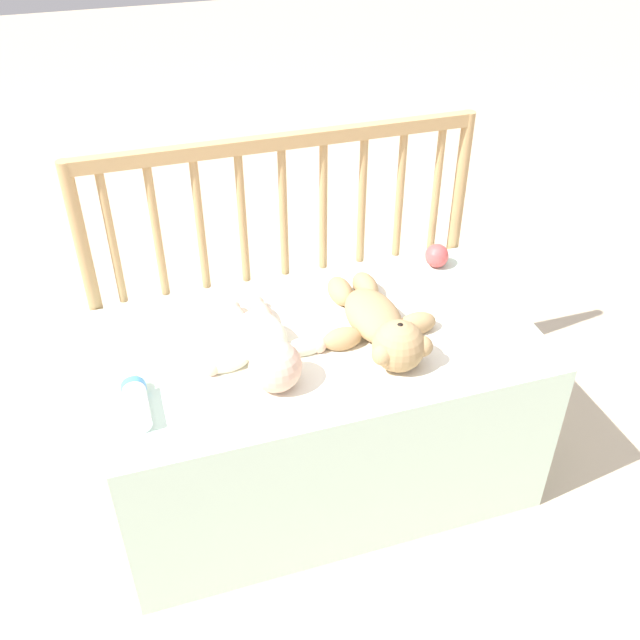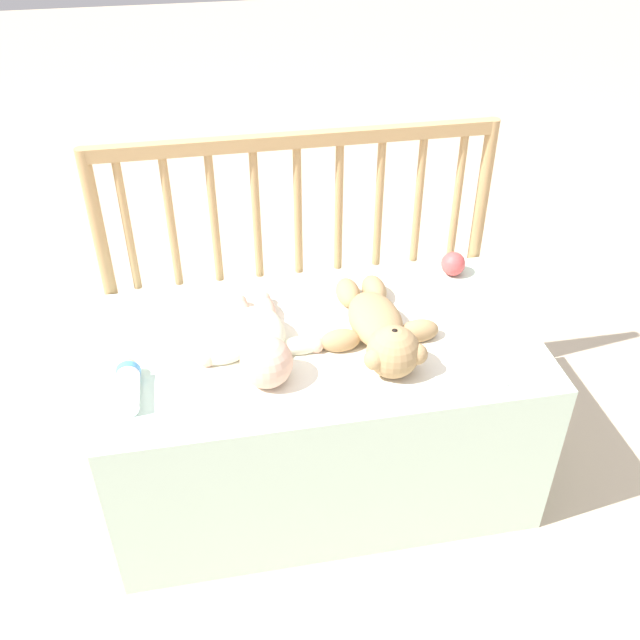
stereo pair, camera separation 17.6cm
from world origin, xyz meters
name	(u,v)px [view 2 (the right image)]	position (x,y,z in m)	size (l,w,h in m)	color
ground_plane	(320,472)	(0.00, 0.00, 0.00)	(12.00, 12.00, 0.00)	#C6B293
crib_mattress	(320,411)	(0.00, 0.00, 0.25)	(1.10, 0.61, 0.49)	silver
crib_rail	(298,230)	(0.00, 0.33, 0.63)	(1.10, 0.04, 0.91)	tan
blanket	(321,338)	(0.00, 0.00, 0.50)	(0.79, 0.51, 0.01)	silver
teddy_bear	(380,328)	(0.14, -0.05, 0.54)	(0.30, 0.42, 0.13)	tan
baby	(261,341)	(-0.15, -0.03, 0.54)	(0.31, 0.39, 0.12)	#EAEACC
toy_ball	(453,264)	(0.43, 0.23, 0.53)	(0.07, 0.07, 0.07)	#DB4C4C
baby_bottle	(128,385)	(-0.47, -0.12, 0.52)	(0.06, 0.16, 0.06)	white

